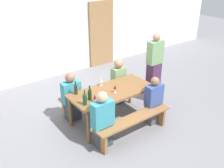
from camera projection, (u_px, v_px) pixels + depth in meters
ground_plane at (112, 120)px, 5.71m from camera, size 24.00×24.00×0.00m
back_wall at (47, 24)px, 7.24m from camera, size 14.00×0.20×3.20m
wooden_door at (102, 34)px, 8.33m from camera, size 0.90×0.06×2.10m
tasting_table at (112, 94)px, 5.42m from camera, size 1.81×0.85×0.75m
bench_near at (134, 122)px, 5.04m from camera, size 1.71×0.30×0.45m
bench_far at (94, 94)px, 6.08m from camera, size 1.71×0.30×0.45m
wine_bottle_0 at (90, 95)px, 4.98m from camera, size 0.07×0.07×0.31m
wine_bottle_1 at (85, 99)px, 4.81m from camera, size 0.08×0.08×0.30m
wine_bottle_2 at (76, 89)px, 5.19m from camera, size 0.07×0.07×0.30m
wine_glass_0 at (115, 87)px, 5.24m from camera, size 0.06×0.06×0.18m
wine_glass_1 at (95, 97)px, 4.90m from camera, size 0.06×0.06×0.16m
wine_glass_2 at (90, 89)px, 5.18m from camera, size 0.07×0.07×0.16m
wine_glass_3 at (101, 80)px, 5.53m from camera, size 0.07×0.07×0.18m
seated_guest_near_0 at (103, 121)px, 4.71m from camera, size 0.42×0.24×1.16m
seated_guest_near_1 at (153, 102)px, 5.44m from camera, size 0.38×0.24×1.08m
seated_guest_far_0 at (72, 98)px, 5.54m from camera, size 0.40×0.24×1.12m
seated_guest_far_1 at (118, 82)px, 6.21m from camera, size 0.33×0.24×1.14m
standing_host at (154, 69)px, 6.23m from camera, size 0.39×0.24×1.71m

